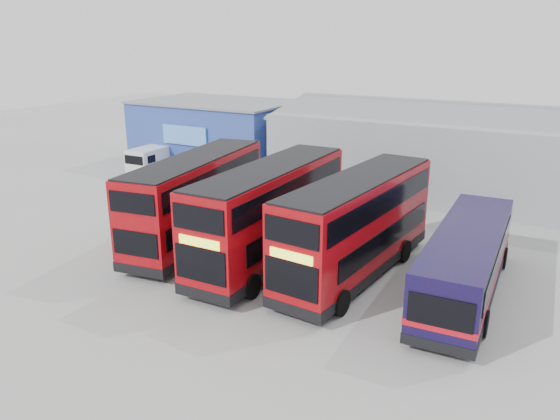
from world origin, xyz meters
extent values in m
plane|color=gray|center=(0.00, 0.00, 0.00)|extent=(120.00, 120.00, 0.00)
cube|color=navy|center=(-14.00, 18.00, 2.50)|extent=(12.00, 8.00, 5.00)
cube|color=slate|center=(-14.00, 18.00, 5.05)|extent=(12.30, 8.30, 0.15)
cube|color=#5595F3|center=(-14.00, 13.90, 3.00)|extent=(3.96, 0.15, 1.40)
cube|color=gray|center=(8.00, 20.00, 2.50)|extent=(30.00, 12.00, 5.00)
cube|color=slate|center=(8.00, 17.20, 5.25)|extent=(30.50, 6.33, 1.29)
cube|color=slate|center=(8.00, 22.80, 5.25)|extent=(30.50, 6.33, 1.29)
cube|color=#98080E|center=(-4.56, 3.05, 2.34)|extent=(3.90, 10.57, 3.98)
cube|color=black|center=(-4.56, 3.05, 0.54)|extent=(3.95, 10.62, 0.44)
cube|color=black|center=(-3.27, 2.84, 1.87)|extent=(1.29, 8.67, 0.93)
cube|color=black|center=(-5.74, 2.49, 1.87)|extent=(1.29, 8.67, 0.93)
cube|color=black|center=(-3.32, 3.23, 3.54)|extent=(1.43, 9.65, 0.93)
cube|color=black|center=(-5.80, 2.88, 3.54)|extent=(1.43, 9.65, 0.93)
cube|color=black|center=(-5.30, 8.19, 1.77)|extent=(2.20, 0.36, 1.33)
cube|color=black|center=(-5.30, 8.19, 3.54)|extent=(2.20, 0.36, 0.93)
cube|color=#C4D52D|center=(-5.30, 8.20, 2.66)|extent=(1.76, 0.29, 0.34)
cube|color=black|center=(-3.82, -2.08, 1.77)|extent=(2.15, 0.36, 1.08)
cube|color=black|center=(-3.82, -2.08, 3.54)|extent=(2.15, 0.36, 0.89)
cube|color=black|center=(-4.56, 3.05, 4.35)|extent=(3.74, 10.41, 0.10)
cylinder|color=black|center=(-3.90, 6.78, 0.51)|extent=(0.46, 1.06, 1.02)
cylinder|color=black|center=(-6.24, 6.44, 0.51)|extent=(0.46, 1.06, 1.02)
cylinder|color=black|center=(-3.02, 0.64, 0.51)|extent=(0.46, 1.06, 1.02)
cylinder|color=black|center=(-5.36, 0.30, 0.51)|extent=(0.46, 1.06, 1.02)
cube|color=#98080E|center=(-0.14, 2.72, 2.40)|extent=(2.69, 10.65, 4.09)
cube|color=black|center=(-0.14, 2.72, 0.56)|extent=(2.73, 10.69, 0.45)
cube|color=black|center=(-1.43, 3.10, 1.92)|extent=(0.19, 9.00, 0.96)
cube|color=black|center=(1.14, 3.14, 1.92)|extent=(0.19, 9.00, 0.96)
cube|color=black|center=(-1.42, 2.70, 3.64)|extent=(0.20, 10.01, 0.96)
cube|color=black|center=(1.15, 2.74, 3.64)|extent=(0.20, 10.01, 0.96)
cube|color=black|center=(-0.06, -2.61, 1.82)|extent=(2.27, 0.08, 1.36)
cube|color=black|center=(-0.06, -2.61, 3.64)|extent=(2.27, 0.08, 0.96)
cube|color=#C4D52D|center=(-0.06, -2.62, 2.73)|extent=(1.82, 0.07, 0.35)
cube|color=black|center=(-0.22, 8.04, 1.82)|extent=(2.22, 0.08, 1.11)
cube|color=black|center=(-0.22, 8.04, 3.64)|extent=(2.22, 0.08, 0.91)
cube|color=black|center=(-0.14, 2.72, 4.47)|extent=(2.53, 10.50, 0.10)
cylinder|color=black|center=(-1.29, -0.99, 0.53)|extent=(0.34, 1.06, 1.05)
cylinder|color=black|center=(1.13, -0.95, 0.53)|extent=(0.34, 1.06, 1.05)
cylinder|color=black|center=(-1.39, 5.38, 0.53)|extent=(0.34, 1.06, 1.05)
cylinder|color=black|center=(1.04, 5.41, 0.53)|extent=(0.34, 1.06, 1.05)
cube|color=#98080E|center=(3.89, 3.21, 2.34)|extent=(3.31, 10.52, 3.99)
cube|color=black|center=(3.89, 3.21, 0.54)|extent=(3.35, 10.57, 0.44)
cube|color=black|center=(2.68, 3.71, 1.87)|extent=(0.77, 8.75, 0.94)
cube|color=black|center=(5.17, 3.50, 1.87)|extent=(0.77, 8.75, 0.94)
cube|color=black|center=(2.65, 3.32, 3.55)|extent=(0.85, 9.74, 0.94)
cube|color=black|center=(5.14, 3.11, 3.55)|extent=(0.85, 9.74, 0.94)
cube|color=black|center=(3.47, -1.97, 1.78)|extent=(2.22, 0.23, 1.33)
cube|color=black|center=(3.47, -1.97, 3.55)|extent=(2.22, 0.23, 0.94)
cube|color=#C4D52D|center=(3.47, -1.98, 2.66)|extent=(1.77, 0.19, 0.35)
cube|color=black|center=(4.32, 8.39, 1.78)|extent=(2.17, 0.23, 1.09)
cube|color=black|center=(4.32, 8.39, 3.55)|extent=(2.17, 0.23, 0.89)
cube|color=black|center=(3.89, 3.21, 4.36)|extent=(3.15, 10.37, 0.10)
cylinder|color=black|center=(2.42, -0.28, 0.51)|extent=(0.40, 1.05, 1.03)
cylinder|color=black|center=(4.78, -0.47, 0.51)|extent=(0.40, 1.05, 1.03)
cylinder|color=black|center=(2.93, 5.92, 0.51)|extent=(0.40, 1.05, 1.03)
cylinder|color=black|center=(5.29, 5.72, 0.51)|extent=(0.40, 1.05, 1.03)
cube|color=black|center=(8.44, 3.43, 1.57)|extent=(2.80, 10.43, 2.49)
cube|color=black|center=(8.44, 3.43, 0.50)|extent=(2.84, 10.47, 0.38)
cube|color=#B70E19|center=(8.44, 3.43, 1.13)|extent=(2.83, 10.46, 0.23)
cube|color=black|center=(9.65, 3.20, 1.97)|extent=(0.43, 8.64, 0.89)
cube|color=black|center=(7.26, 3.09, 1.97)|extent=(0.43, 8.64, 0.89)
cube|color=black|center=(8.21, 8.61, 1.74)|extent=(2.11, 0.14, 1.22)
cube|color=black|center=(8.67, -1.76, 1.74)|extent=(2.07, 0.14, 1.03)
cylinder|color=black|center=(9.41, 7.14, 0.49)|extent=(0.34, 0.99, 0.98)
cylinder|color=black|center=(7.15, 7.04, 0.49)|extent=(0.34, 0.99, 0.98)
cylinder|color=black|center=(9.70, 0.57, 0.49)|extent=(0.34, 0.99, 0.98)
cylinder|color=black|center=(7.45, 0.47, 0.49)|extent=(0.34, 0.99, 0.98)
cube|color=silver|center=(-16.53, 13.29, 1.15)|extent=(2.04, 4.68, 1.75)
cube|color=black|center=(-16.43, 10.98, 1.43)|extent=(1.66, 0.12, 0.64)
cube|color=black|center=(-17.41, 11.78, 1.43)|extent=(0.08, 0.83, 0.55)
cube|color=black|center=(-15.53, 11.86, 1.43)|extent=(0.08, 0.83, 0.55)
cylinder|color=black|center=(-17.35, 11.69, 0.33)|extent=(0.25, 0.67, 0.66)
cylinder|color=black|center=(-15.58, 11.77, 0.33)|extent=(0.25, 0.67, 0.66)
cylinder|color=black|center=(-17.48, 14.82, 0.33)|extent=(0.25, 0.67, 0.66)
cylinder|color=black|center=(-15.72, 14.90, 0.33)|extent=(0.25, 0.67, 0.66)
camera|label=1|loc=(11.79, -17.55, 10.00)|focal=35.00mm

